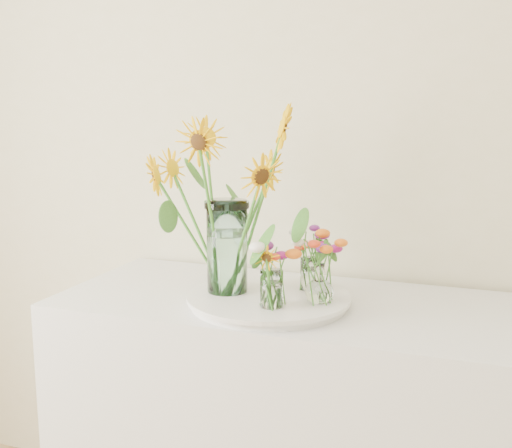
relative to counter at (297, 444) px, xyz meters
The scene contains 10 objects.
counter is the anchor object (origin of this frame).
tray 0.47m from the counter, 133.96° to the right, with size 0.44×0.44×0.03m, color white.
mason_jar 0.64m from the counter, 158.80° to the right, with size 0.12×0.12×0.27m, color #AADFD2.
sunflower_bouquet 0.77m from the counter, 158.80° to the right, with size 0.68×0.68×0.54m, color #F9B805, non-canonical shape.
small_vase_a 0.55m from the counter, 98.75° to the right, with size 0.06×0.06×0.10m, color white.
wildflower_posy_a 0.60m from the counter, 98.75° to the right, with size 0.17×0.17×0.19m, color orange, non-canonical shape.
small_vase_b 0.54m from the counter, 44.92° to the right, with size 0.08×0.08×0.11m, color white, non-canonical shape.
wildflower_posy_b 0.59m from the counter, 44.92° to the right, with size 0.19×0.19×0.20m, color orange, non-canonical shape.
small_vase_c 0.53m from the counter, 42.45° to the left, with size 0.06×0.06×0.10m, color white.
wildflower_posy_c 0.57m from the counter, 42.45° to the left, with size 0.18×0.18×0.19m, color orange, non-canonical shape.
Camera 1 is at (0.38, 0.22, 1.46)m, focal length 45.00 mm.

